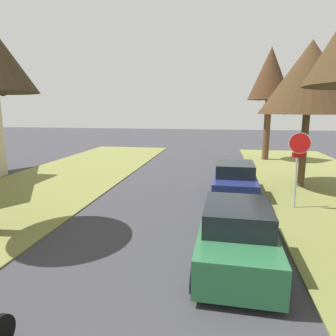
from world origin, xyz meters
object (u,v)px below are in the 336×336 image
parked_sedan_green (236,234)px  parked_sedan_navy (234,181)px  street_tree_right_mid_b (310,78)px  stop_sign_far (299,154)px  street_tree_right_far (270,75)px

parked_sedan_green → parked_sedan_navy: bearing=87.9°
street_tree_right_mid_b → stop_sign_far: bearing=-107.3°
street_tree_right_far → parked_sedan_green: street_tree_right_far is taller
stop_sign_far → street_tree_right_mid_b: size_ratio=0.42×
stop_sign_far → street_tree_right_mid_b: bearing=72.7°
stop_sign_far → parked_sedan_navy: size_ratio=0.67×
parked_sedan_green → parked_sedan_navy: size_ratio=1.00×
street_tree_right_far → parked_sedan_navy: size_ratio=1.87×
parked_sedan_green → street_tree_right_far: bearing=79.5°
parked_sedan_navy → stop_sign_far: bearing=-30.2°
street_tree_right_mid_b → parked_sedan_navy: bearing=-146.8°
stop_sign_far → parked_sedan_navy: stop_sign_far is taller
street_tree_right_mid_b → parked_sedan_navy: size_ratio=1.57×
parked_sedan_green → parked_sedan_navy: 5.93m
street_tree_right_far → parked_sedan_green: (-3.05, -16.40, -5.62)m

